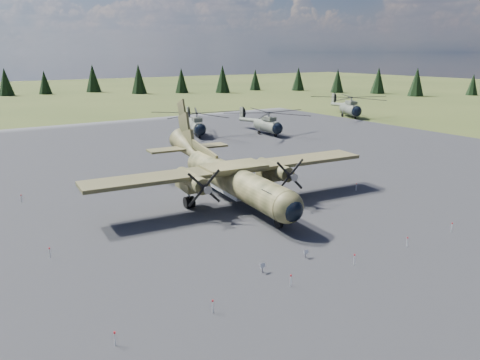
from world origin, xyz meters
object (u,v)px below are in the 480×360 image
helicopter_near (196,119)px  helicopter_far (350,103)px  helicopter_mid (268,119)px  transport_plane (229,173)px

helicopter_near → helicopter_far: helicopter_far is taller
helicopter_mid → helicopter_far: 32.77m
helicopter_near → helicopter_far: 43.44m
helicopter_near → helicopter_mid: 13.39m
helicopter_mid → helicopter_far: (31.46, 9.16, 0.42)m
helicopter_mid → helicopter_far: helicopter_far is taller
transport_plane → helicopter_mid: 41.14m
transport_plane → helicopter_far: bearing=39.1°
transport_plane → helicopter_far: 71.15m
transport_plane → helicopter_near: transport_plane is taller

